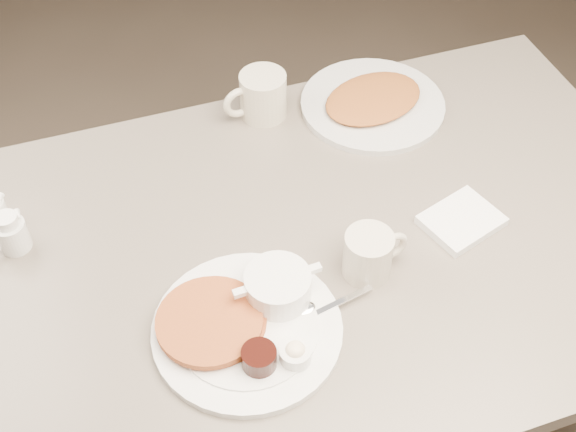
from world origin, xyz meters
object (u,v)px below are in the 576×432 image
object	(u,v)px
hash_plate	(373,102)
creamer_left	(11,233)
diner_table	(291,304)
coffee_mug_far	(261,96)
main_plate	(248,319)
coffee_mug_near	(370,254)

from	to	relation	value
hash_plate	creamer_left	bearing A→B (deg)	-169.00
creamer_left	diner_table	bearing A→B (deg)	-19.78
hash_plate	coffee_mug_far	bearing A→B (deg)	166.41
coffee_mug_far	diner_table	bearing A→B (deg)	-99.54
diner_table	main_plate	size ratio (longest dim) A/B	3.81
coffee_mug_near	coffee_mug_far	xyz separation A→B (m)	(-0.05, 0.47, 0.00)
coffee_mug_near	coffee_mug_far	world-z (taller)	coffee_mug_far
main_plate	creamer_left	distance (m)	0.47
main_plate	creamer_left	bearing A→B (deg)	139.01
main_plate	diner_table	bearing A→B (deg)	47.76
coffee_mug_far	creamer_left	size ratio (longest dim) A/B	1.82
coffee_mug_near	hash_plate	size ratio (longest dim) A/B	0.33
main_plate	hash_plate	bearing A→B (deg)	47.35
main_plate	hash_plate	size ratio (longest dim) A/B	1.02
coffee_mug_far	hash_plate	distance (m)	0.24
creamer_left	hash_plate	world-z (taller)	creamer_left
coffee_mug_far	hash_plate	size ratio (longest dim) A/B	0.38
coffee_mug_far	hash_plate	xyz separation A→B (m)	(0.23, -0.06, -0.04)
coffee_mug_far	hash_plate	bearing A→B (deg)	-13.59
creamer_left	hash_plate	bearing A→B (deg)	11.00
diner_table	creamer_left	bearing A→B (deg)	160.22
main_plate	coffee_mug_near	world-z (taller)	coffee_mug_near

